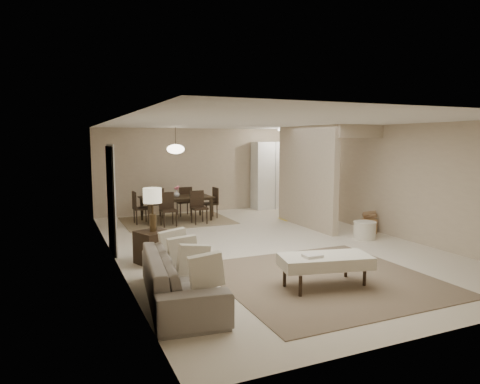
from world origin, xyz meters
name	(u,v)px	position (x,y,z in m)	size (l,w,h in m)	color
floor	(264,244)	(0.00, 0.00, 0.00)	(9.00, 9.00, 0.00)	beige
ceiling	(265,123)	(0.00, 0.00, 2.50)	(9.00, 9.00, 0.00)	white
back_wall	(197,170)	(0.00, 4.50, 1.25)	(6.00, 6.00, 0.00)	tan
left_wall	(113,191)	(-3.00, 0.00, 1.25)	(9.00, 9.00, 0.00)	tan
right_wall	(379,179)	(3.00, 0.00, 1.25)	(9.00, 9.00, 0.00)	tan
partition	(306,177)	(1.80, 1.25, 1.25)	(0.15, 2.50, 2.50)	tan
doorway	(111,200)	(-2.97, 0.60, 1.02)	(0.04, 0.90, 2.04)	black
pantry_cabinet	(271,175)	(2.35, 4.15, 1.05)	(1.20, 0.55, 2.10)	white
flush_light	(285,130)	(2.30, 3.20, 2.46)	(0.44, 0.44, 0.05)	white
living_rug	(324,279)	(-0.15, -2.39, 0.01)	(3.20, 3.20, 0.01)	brown
sofa	(181,278)	(-2.45, -2.39, 0.33)	(0.87, 2.23, 0.65)	slate
ottoman_bench	(325,262)	(-0.35, -2.69, 0.38)	(1.42, 0.88, 0.47)	#ECE7CD
side_table	(154,247)	(-2.40, -0.46, 0.29)	(0.52, 0.52, 0.57)	black
table_lamp	(152,199)	(-2.40, -0.46, 1.14)	(0.32, 0.32, 0.76)	#42321C
round_pouf	(365,230)	(2.24, -0.46, 0.19)	(0.49, 0.49, 0.38)	#ECE7CD
wicker_basket	(369,226)	(2.75, 0.00, 0.16)	(0.37, 0.37, 0.32)	#9A673D
dining_rug	(177,221)	(-0.97, 3.24, 0.01)	(2.80, 2.10, 0.01)	#867453
dining_table	(177,209)	(-0.97, 3.24, 0.33)	(1.85, 1.03, 0.65)	black
dining_chairs	(177,205)	(-0.97, 3.24, 0.42)	(2.29, 1.68, 0.85)	black
vase	(176,194)	(-0.97, 3.24, 0.74)	(0.17, 0.17, 0.17)	silver
yellow_mat	(296,218)	(2.13, 2.24, 0.01)	(0.86, 0.52, 0.01)	yellow
pendant_light	(176,149)	(-0.97, 3.24, 1.92)	(0.46, 0.46, 0.71)	#42321C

